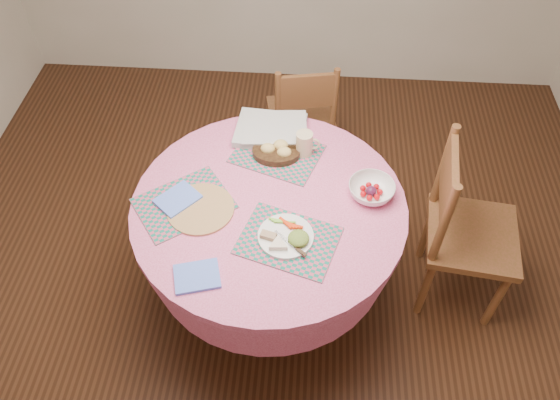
{
  "coord_description": "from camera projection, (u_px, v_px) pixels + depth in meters",
  "views": [
    {
      "loc": [
        0.16,
        -1.58,
        2.6
      ],
      "look_at": [
        0.05,
        0.0,
        0.78
      ],
      "focal_mm": 35.0,
      "sensor_mm": 36.0,
      "label": 1
    }
  ],
  "objects": [
    {
      "name": "dinner_plate",
      "position": [
        288.0,
        236.0,
        2.29
      ],
      "size": [
        0.24,
        0.24,
        0.05
      ],
      "rotation": [
        0.0,
        0.0,
        -0.28
      ],
      "color": "white",
      "rests_on": "placemat_front"
    },
    {
      "name": "ground",
      "position": [
        271.0,
        292.0,
        3.0
      ],
      "size": [
        4.0,
        4.0,
        0.0
      ],
      "primitive_type": "plane",
      "color": "#331C0F",
      "rests_on": "ground"
    },
    {
      "name": "placemat_front",
      "position": [
        288.0,
        240.0,
        2.3
      ],
      "size": [
        0.47,
        0.41,
        0.01
      ],
      "primitive_type": "cube",
      "rotation": [
        0.0,
        0.0,
        -0.3
      ],
      "color": "#136E5B",
      "rests_on": "dining_table"
    },
    {
      "name": "placemat_back",
      "position": [
        277.0,
        154.0,
        2.64
      ],
      "size": [
        0.48,
        0.42,
        0.01
      ],
      "primitive_type": "cube",
      "rotation": [
        0.0,
        0.0,
        -0.35
      ],
      "color": "#136E5B",
      "rests_on": "dining_table"
    },
    {
      "name": "placemat_left",
      "position": [
        184.0,
        203.0,
        2.43
      ],
      "size": [
        0.5,
        0.48,
        0.01
      ],
      "primitive_type": "cube",
      "rotation": [
        0.0,
        0.0,
        0.63
      ],
      "color": "#136E5B",
      "rests_on": "dining_table"
    },
    {
      "name": "wicker_trivet",
      "position": [
        201.0,
        209.0,
        2.41
      ],
      "size": [
        0.3,
        0.3,
        0.01
      ],
      "primitive_type": "cylinder",
      "color": "#A37746",
      "rests_on": "dining_table"
    },
    {
      "name": "napkin_near",
      "position": [
        197.0,
        276.0,
        2.18
      ],
      "size": [
        0.21,
        0.18,
        0.01
      ],
      "primitive_type": "cube",
      "rotation": [
        0.0,
        0.0,
        0.27
      ],
      "color": "#5A7BE8",
      "rests_on": "dining_table"
    },
    {
      "name": "napkin_far",
      "position": [
        178.0,
        199.0,
        2.44
      ],
      "size": [
        0.22,
        0.23,
        0.01
      ],
      "primitive_type": "cube",
      "rotation": [
        0.0,
        0.0,
        0.85
      ],
      "color": "#5A7BE8",
      "rests_on": "placemat_left"
    },
    {
      "name": "fruit_bowl",
      "position": [
        371.0,
        190.0,
        2.45
      ],
      "size": [
        0.26,
        0.26,
        0.07
      ],
      "rotation": [
        0.0,
        0.0,
        -0.31
      ],
      "color": "white",
      "rests_on": "dining_table"
    },
    {
      "name": "room_envelope",
      "position": [
        264.0,
        4.0,
        1.71
      ],
      "size": [
        4.01,
        4.01,
        2.71
      ],
      "color": "silver",
      "rests_on": "ground"
    },
    {
      "name": "chair_back",
      "position": [
        302.0,
        115.0,
        3.31
      ],
      "size": [
        0.46,
        0.44,
        0.85
      ],
      "rotation": [
        0.0,
        0.0,
        3.33
      ],
      "color": "brown",
      "rests_on": "ground"
    },
    {
      "name": "bread_bowl",
      "position": [
        277.0,
        151.0,
        2.61
      ],
      "size": [
        0.23,
        0.23,
        0.08
      ],
      "color": "black",
      "rests_on": "placemat_back"
    },
    {
      "name": "chair_right",
      "position": [
        463.0,
        228.0,
        2.65
      ],
      "size": [
        0.49,
        0.51,
        0.98
      ],
      "rotation": [
        0.0,
        0.0,
        1.44
      ],
      "color": "brown",
      "rests_on": "ground"
    },
    {
      "name": "newspaper_stack",
      "position": [
        271.0,
        130.0,
        2.72
      ],
      "size": [
        0.37,
        0.3,
        0.04
      ],
      "rotation": [
        0.0,
        0.0,
        -0.08
      ],
      "color": "silver",
      "rests_on": "dining_table"
    },
    {
      "name": "latte_mug",
      "position": [
        305.0,
        144.0,
        2.6
      ],
      "size": [
        0.12,
        0.08,
        0.12
      ],
      "color": "beige",
      "rests_on": "placemat_back"
    },
    {
      "name": "dining_table",
      "position": [
        269.0,
        230.0,
        2.58
      ],
      "size": [
        1.24,
        1.24,
        0.75
      ],
      "color": "pink",
      "rests_on": "ground"
    }
  ]
}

